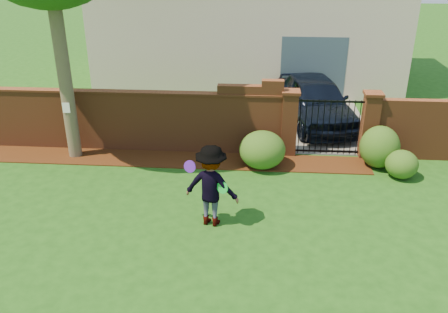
# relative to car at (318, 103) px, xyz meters

# --- Properties ---
(ground) EXTENTS (80.00, 80.00, 0.01)m
(ground) POSITION_rel_car_xyz_m (-3.44, -6.33, -0.79)
(ground) COLOR #1B4A12
(ground) RESTS_ON ground
(mulch_bed) EXTENTS (11.10, 1.08, 0.03)m
(mulch_bed) POSITION_rel_car_xyz_m (-4.39, -3.00, -0.77)
(mulch_bed) COLOR #341809
(mulch_bed) RESTS_ON ground
(brick_wall) EXTENTS (8.70, 0.31, 2.16)m
(brick_wall) POSITION_rel_car_xyz_m (-5.45, -2.33, 0.14)
(brick_wall) COLOR brown
(brick_wall) RESTS_ON ground
(brick_wall_return) EXTENTS (4.00, 0.25, 1.70)m
(brick_wall_return) POSITION_rel_car_xyz_m (3.16, -2.33, 0.06)
(brick_wall_return) COLOR brown
(brick_wall_return) RESTS_ON ground
(pillar_left) EXTENTS (0.50, 0.50, 1.88)m
(pillar_left) POSITION_rel_car_xyz_m (-1.04, -2.33, 0.17)
(pillar_left) COLOR brown
(pillar_left) RESTS_ON ground
(pillar_right) EXTENTS (0.50, 0.50, 1.88)m
(pillar_right) POSITION_rel_car_xyz_m (1.16, -2.33, 0.17)
(pillar_right) COLOR brown
(pillar_right) RESTS_ON ground
(iron_gate) EXTENTS (1.78, 0.03, 1.60)m
(iron_gate) POSITION_rel_car_xyz_m (0.06, -2.33, 0.07)
(iron_gate) COLOR black
(iron_gate) RESTS_ON ground
(driveway) EXTENTS (3.20, 8.00, 0.01)m
(driveway) POSITION_rel_car_xyz_m (0.06, 1.67, -0.78)
(driveway) COLOR slate
(driveway) RESTS_ON ground
(house) EXTENTS (12.40, 6.40, 6.30)m
(house) POSITION_rel_car_xyz_m (-2.43, 5.66, 2.38)
(house) COLOR beige
(house) RESTS_ON ground
(car) EXTENTS (2.75, 4.89, 1.57)m
(car) POSITION_rel_car_xyz_m (0.00, 0.00, 0.00)
(car) COLOR black
(car) RESTS_ON ground
(paper_notice) EXTENTS (0.20, 0.01, 0.28)m
(paper_notice) POSITION_rel_car_xyz_m (-7.04, -3.12, 0.71)
(paper_notice) COLOR white
(paper_notice) RESTS_ON tree
(shrub_left) EXTENTS (1.23, 1.23, 1.01)m
(shrub_left) POSITION_rel_car_xyz_m (-1.77, -3.25, -0.28)
(shrub_left) COLOR #204D17
(shrub_left) RESTS_ON ground
(shrub_middle) EXTENTS (1.04, 1.04, 1.15)m
(shrub_middle) POSITION_rel_car_xyz_m (1.35, -2.98, -0.21)
(shrub_middle) COLOR #204D17
(shrub_middle) RESTS_ON ground
(shrub_right) EXTENTS (0.83, 0.83, 0.74)m
(shrub_right) POSITION_rel_car_xyz_m (1.80, -3.58, -0.42)
(shrub_right) COLOR #204D17
(shrub_right) RESTS_ON ground
(man) EXTENTS (1.30, 0.93, 1.81)m
(man) POSITION_rel_car_xyz_m (-2.85, -6.14, 0.12)
(man) COLOR gray
(man) RESTS_ON ground
(frisbee_purple) EXTENTS (0.27, 0.15, 0.26)m
(frisbee_purple) POSITION_rel_car_xyz_m (-3.28, -6.07, 0.53)
(frisbee_purple) COLOR #5C1EBC
(frisbee_purple) RESTS_ON man
(frisbee_green) EXTENTS (0.26, 0.17, 0.26)m
(frisbee_green) POSITION_rel_car_xyz_m (-2.59, -6.30, 0.19)
(frisbee_green) COLOR green
(frisbee_green) RESTS_ON man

